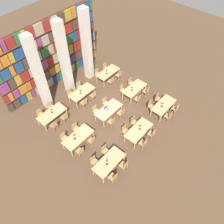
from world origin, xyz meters
TOP-DOWN VIEW (x-y plane):
  - ground_plane at (0.00, 0.00)m, footprint 40.00×40.00m
  - bookshelf_bank at (0.01, 5.90)m, footprint 9.34×0.35m
  - pillar_left at (-2.27, 4.30)m, footprint 0.58×0.58m
  - pillar_center at (0.00, 4.30)m, footprint 0.58×0.58m
  - pillar_right at (2.27, 4.30)m, footprint 0.58×0.58m
  - reading_table_0 at (-3.08, -2.71)m, footprint 2.09×0.97m
  - chair_0 at (-3.57, -3.48)m, footprint 0.42×0.40m
  - chair_1 at (-3.57, -1.94)m, footprint 0.42×0.40m
  - chair_2 at (-2.58, -3.48)m, footprint 0.42×0.40m
  - chair_3 at (-2.58, -1.94)m, footprint 0.42×0.40m
  - desk_lamp_0 at (-3.29, -2.75)m, footprint 0.14×0.14m
  - reading_table_1 at (-0.04, -2.68)m, footprint 2.09×0.97m
  - chair_4 at (-0.53, -3.45)m, footprint 0.42×0.40m
  - chair_5 at (-0.53, -1.91)m, footprint 0.42×0.40m
  - chair_6 at (0.45, -3.45)m, footprint 0.42×0.40m
  - chair_7 at (0.45, -1.91)m, footprint 0.42×0.40m
  - desk_lamp_1 at (0.05, -2.70)m, footprint 0.14×0.14m
  - reading_table_2 at (2.98, -2.72)m, footprint 2.09×0.97m
  - chair_8 at (2.48, -3.49)m, footprint 0.42×0.40m
  - chair_9 at (2.48, -1.95)m, footprint 0.42×0.40m
  - chair_10 at (3.46, -3.49)m, footprint 0.42×0.40m
  - chair_11 at (3.46, -1.95)m, footprint 0.42×0.40m
  - desk_lamp_2 at (2.72, -2.71)m, footprint 0.14×0.14m
  - reading_table_3 at (-3.08, -0.01)m, footprint 2.09×0.97m
  - chair_12 at (-3.64, -0.78)m, footprint 0.42×0.40m
  - chair_13 at (-3.64, 0.76)m, footprint 0.42×0.40m
  - chair_14 at (-2.59, -0.78)m, footprint 0.42×0.40m
  - chair_15 at (-2.59, 0.76)m, footprint 0.42×0.40m
  - desk_lamp_3 at (-3.33, 0.02)m, footprint 0.14×0.14m
  - reading_table_4 at (-0.02, 0.04)m, footprint 2.09×0.97m
  - chair_16 at (-0.55, -0.73)m, footprint 0.42×0.40m
  - chair_17 at (-0.55, 0.81)m, footprint 0.42×0.40m
  - chair_18 at (0.50, -0.73)m, footprint 0.42×0.40m
  - chair_19 at (0.50, 0.81)m, footprint 0.42×0.40m
  - desk_lamp_4 at (-0.05, 0.07)m, footprint 0.14×0.14m
  - laptop at (-0.14, 0.33)m, footprint 0.32×0.22m
  - reading_table_5 at (2.97, -0.04)m, footprint 2.09×0.97m
  - chair_20 at (2.41, -0.81)m, footprint 0.42×0.40m
  - chair_21 at (2.41, 0.73)m, footprint 0.42×0.40m
  - chair_22 at (3.52, -0.81)m, footprint 0.42×0.40m
  - chair_23 at (3.52, 0.73)m, footprint 0.42×0.40m
  - desk_lamp_5 at (2.63, -0.05)m, footprint 0.14×0.14m
  - reading_table_6 at (-2.95, 2.83)m, footprint 2.09×0.97m
  - chair_24 at (-3.42, 2.06)m, footprint 0.42×0.40m
  - chair_25 at (-3.42, 3.60)m, footprint 0.42×0.40m
  - chair_26 at (-2.47, 2.06)m, footprint 0.42×0.40m
  - chair_27 at (-2.47, 3.60)m, footprint 0.42×0.40m
  - desk_lamp_6 at (-2.87, 2.87)m, footprint 0.14×0.14m
  - reading_table_7 at (-0.04, 2.78)m, footprint 2.09×0.97m
  - chair_28 at (-0.57, 2.01)m, footprint 0.42×0.40m
  - chair_29 at (-0.57, 3.55)m, footprint 0.42×0.40m
  - chair_30 at (0.44, 2.01)m, footprint 0.42×0.40m
  - chair_31 at (0.44, 3.55)m, footprint 0.42×0.40m
  - desk_lamp_7 at (-0.22, 2.74)m, footprint 0.14×0.14m
  - reading_table_8 at (3.05, 2.82)m, footprint 2.09×0.97m
  - chair_32 at (2.57, 2.05)m, footprint 0.42×0.40m
  - chair_33 at (2.57, 3.59)m, footprint 0.42×0.40m
  - chair_34 at (3.60, 2.05)m, footprint 0.42×0.40m
  - chair_35 at (3.60, 3.59)m, footprint 0.42×0.40m
  - desk_lamp_8 at (2.83, 2.78)m, footprint 0.14×0.14m

SIDE VIEW (x-z plane):
  - ground_plane at x=0.00m, z-range 0.00..0.00m
  - chair_0 at x=-3.57m, z-range 0.04..0.92m
  - chair_1 at x=-3.57m, z-range 0.04..0.92m
  - chair_2 at x=-2.58m, z-range 0.04..0.92m
  - chair_3 at x=-2.58m, z-range 0.04..0.92m
  - chair_4 at x=-0.53m, z-range 0.04..0.92m
  - chair_5 at x=-0.53m, z-range 0.04..0.92m
  - chair_6 at x=0.45m, z-range 0.04..0.92m
  - chair_7 at x=0.45m, z-range 0.04..0.92m
  - chair_8 at x=2.48m, z-range 0.04..0.92m
  - chair_9 at x=2.48m, z-range 0.04..0.92m
  - chair_10 at x=3.46m, z-range 0.04..0.92m
  - chair_11 at x=3.46m, z-range 0.04..0.92m
  - chair_12 at x=-3.64m, z-range 0.04..0.92m
  - chair_13 at x=-3.64m, z-range 0.04..0.92m
  - chair_14 at x=-2.59m, z-range 0.04..0.92m
  - chair_15 at x=-2.59m, z-range 0.04..0.92m
  - chair_16 at x=-0.55m, z-range 0.04..0.92m
  - chair_17 at x=-0.55m, z-range 0.04..0.92m
  - chair_18 at x=0.50m, z-range 0.04..0.92m
  - chair_19 at x=0.50m, z-range 0.04..0.92m
  - chair_20 at x=2.41m, z-range 0.04..0.92m
  - chair_21 at x=2.41m, z-range 0.04..0.92m
  - chair_22 at x=3.52m, z-range 0.04..0.92m
  - chair_23 at x=3.52m, z-range 0.04..0.92m
  - chair_24 at x=-3.42m, z-range 0.04..0.92m
  - chair_25 at x=-3.42m, z-range 0.04..0.92m
  - chair_26 at x=-2.47m, z-range 0.04..0.92m
  - chair_27 at x=-2.47m, z-range 0.04..0.92m
  - chair_28 at x=-0.57m, z-range 0.04..0.92m
  - chair_29 at x=-0.57m, z-range 0.04..0.92m
  - chair_30 at x=0.44m, z-range 0.04..0.92m
  - chair_31 at x=0.44m, z-range 0.04..0.92m
  - chair_32 at x=2.57m, z-range 0.04..0.92m
  - chair_33 at x=2.57m, z-range 0.04..0.92m
  - chair_34 at x=3.60m, z-range 0.04..0.92m
  - chair_35 at x=3.60m, z-range 0.04..0.92m
  - reading_table_0 at x=-3.08m, z-range 0.30..1.05m
  - reading_table_1 at x=-0.04m, z-range 0.30..1.05m
  - reading_table_2 at x=2.98m, z-range 0.30..1.05m
  - reading_table_3 at x=-3.08m, z-range 0.30..1.05m
  - reading_table_4 at x=-0.02m, z-range 0.30..1.05m
  - reading_table_5 at x=2.97m, z-range 0.30..1.05m
  - reading_table_6 at x=-2.95m, z-range 0.30..1.05m
  - reading_table_7 at x=-0.04m, z-range 0.30..1.05m
  - reading_table_8 at x=3.05m, z-range 0.30..1.05m
  - laptop at x=-0.14m, z-range 0.68..0.90m
  - desk_lamp_6 at x=-2.87m, z-range 0.82..1.21m
  - desk_lamp_5 at x=2.63m, z-range 0.82..1.21m
  - desk_lamp_7 at x=-0.22m, z-range 0.82..1.22m
  - desk_lamp_8 at x=2.83m, z-range 0.82..1.23m
  - desk_lamp_2 at x=2.72m, z-range 0.82..1.26m
  - desk_lamp_4 at x=-0.05m, z-range 0.83..1.27m
  - desk_lamp_1 at x=0.05m, z-range 0.83..1.28m
  - desk_lamp_0 at x=-3.29m, z-range 0.84..1.32m
  - desk_lamp_3 at x=-3.33m, z-range 0.84..1.34m
  - bookshelf_bank at x=0.01m, z-range -0.03..5.47m
  - pillar_left at x=-2.27m, z-range 0.00..6.00m
  - pillar_center at x=0.00m, z-range 0.00..6.00m
  - pillar_right at x=2.27m, z-range 0.00..6.00m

